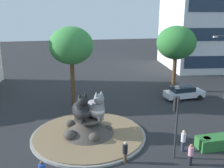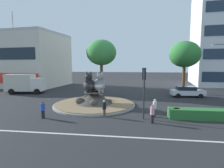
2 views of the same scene
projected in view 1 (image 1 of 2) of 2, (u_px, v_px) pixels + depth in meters
ground_plane at (89, 136)px, 20.91m from camera, size 160.00×160.00×0.00m
roundabout_island at (88, 130)px, 20.77m from camera, size 9.44×9.44×1.62m
cat_statue_black at (81, 109)px, 19.92m from camera, size 1.71×2.51×2.40m
cat_statue_grey at (96, 108)px, 20.28m from camera, size 2.07×2.75×2.40m
traffic_light_mast at (176, 116)px, 16.99m from camera, size 0.33×0.46×4.51m
broadleaf_tree_behind_island at (176, 43)px, 31.43m from camera, size 4.92×4.92×8.44m
second_tree_near_tower at (71, 46)px, 26.61m from camera, size 4.72×4.72×8.61m
pedestrian_white_shirt at (183, 140)px, 18.40m from camera, size 0.34×0.34×1.68m
pedestrian_black_shirt at (125, 152)px, 16.96m from camera, size 0.35×0.35×1.57m
pedestrian_pink_shirt at (191, 154)px, 16.71m from camera, size 0.36×0.36×1.56m
sedan_on_far_lane at (184, 93)px, 29.75m from camera, size 4.75×2.14×1.56m
litter_bin at (206, 143)px, 18.85m from camera, size 0.56×0.56×0.90m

